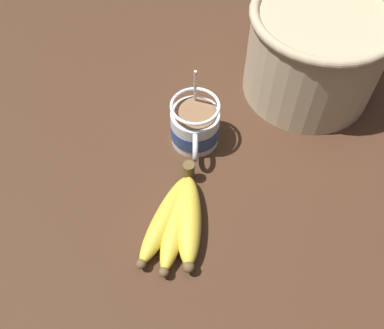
% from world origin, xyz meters
% --- Properties ---
extents(table, '(1.25, 1.25, 0.03)m').
position_xyz_m(table, '(0.00, 0.00, 0.01)').
color(table, '#422819').
rests_on(table, ground).
extents(coffee_mug, '(0.12, 0.09, 0.15)m').
position_xyz_m(coffee_mug, '(-0.06, -0.02, 0.07)').
color(coffee_mug, silver).
rests_on(coffee_mug, table).
extents(banana_bunch, '(0.19, 0.11, 0.04)m').
position_xyz_m(banana_bunch, '(0.12, -0.05, 0.05)').
color(banana_bunch, brown).
rests_on(banana_bunch, table).
extents(woven_basket, '(0.26, 0.26, 0.18)m').
position_xyz_m(woven_basket, '(-0.19, 0.20, 0.12)').
color(woven_basket, tan).
rests_on(woven_basket, table).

